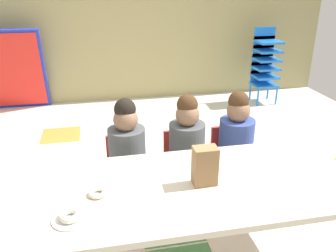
{
  "coord_description": "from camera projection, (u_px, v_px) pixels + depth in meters",
  "views": [
    {
      "loc": [
        -0.43,
        -2.48,
        1.67
      ],
      "look_at": [
        -0.05,
        -0.63,
        0.87
      ],
      "focal_mm": 37.43,
      "sensor_mm": 36.0,
      "label": 1
    }
  ],
  "objects": [
    {
      "name": "ground_plane",
      "position": [
        160.0,
        192.0,
        2.97
      ],
      "size": [
        5.87,
        5.08,
        0.02
      ],
      "color": "silver"
    },
    {
      "name": "back_wall",
      "position": [
        125.0,
        14.0,
        4.78
      ],
      "size": [
        5.87,
        0.1,
        2.41
      ],
      "primitive_type": "cube",
      "color": "tan",
      "rests_on": "ground_plane"
    },
    {
      "name": "craft_table",
      "position": [
        167.0,
        193.0,
        1.93
      ],
      "size": [
        2.17,
        0.8,
        0.62
      ],
      "color": "beige",
      "rests_on": "ground_plane"
    },
    {
      "name": "seated_child_near_camera",
      "position": [
        127.0,
        148.0,
        2.47
      ],
      "size": [
        0.32,
        0.32,
        0.92
      ],
      "color": "red",
      "rests_on": "ground_plane"
    },
    {
      "name": "seated_child_middle_seat",
      "position": [
        187.0,
        143.0,
        2.55
      ],
      "size": [
        0.32,
        0.32,
        0.92
      ],
      "color": "red",
      "rests_on": "ground_plane"
    },
    {
      "name": "seated_child_far_right",
      "position": [
        236.0,
        139.0,
        2.62
      ],
      "size": [
        0.33,
        0.33,
        0.92
      ],
      "color": "red",
      "rests_on": "ground_plane"
    },
    {
      "name": "kid_chair_blue_stack",
      "position": [
        265.0,
        62.0,
        4.88
      ],
      "size": [
        0.32,
        0.3,
        1.04
      ],
      "color": "blue",
      "rests_on": "ground_plane"
    },
    {
      "name": "folded_activity_table",
      "position": [
        9.0,
        71.0,
        4.58
      ],
      "size": [
        0.9,
        0.29,
        1.09
      ],
      "color": "#1E33BF",
      "rests_on": "ground_plane"
    },
    {
      "name": "paper_bag_brown",
      "position": [
        205.0,
        166.0,
        1.9
      ],
      "size": [
        0.13,
        0.09,
        0.22
      ],
      "primitive_type": "cube",
      "color": "#9E754C",
      "rests_on": "craft_table"
    },
    {
      "name": "paper_plate_near_edge",
      "position": [
        71.0,
        219.0,
        1.65
      ],
      "size": [
        0.18,
        0.18,
        0.01
      ],
      "primitive_type": "cylinder",
      "color": "white",
      "rests_on": "craft_table"
    },
    {
      "name": "donut_powdered_on_plate",
      "position": [
        70.0,
        215.0,
        1.64
      ],
      "size": [
        0.11,
        0.11,
        0.03
      ],
      "primitive_type": "torus",
      "color": "white",
      "rests_on": "craft_table"
    },
    {
      "name": "donut_powdered_loose",
      "position": [
        98.0,
        193.0,
        1.83
      ],
      "size": [
        0.1,
        0.1,
        0.03
      ],
      "primitive_type": "torus",
      "color": "white",
      "rests_on": "craft_table"
    }
  ]
}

